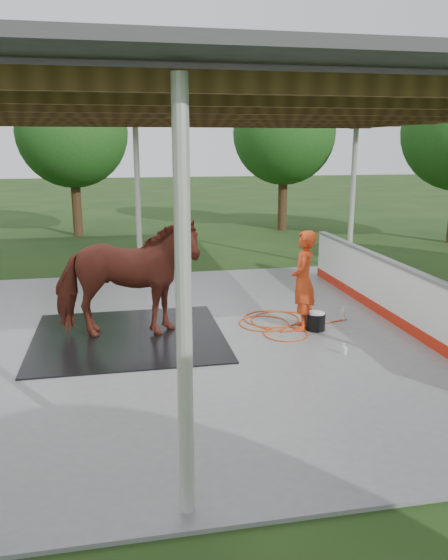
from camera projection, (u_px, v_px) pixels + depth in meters
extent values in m
plane|color=#1E3814|center=(153.00, 341.00, 9.58)|extent=(100.00, 100.00, 0.00)
cube|color=slate|center=(153.00, 340.00, 9.57)|extent=(12.00, 10.00, 0.05)
cylinder|color=beige|center=(184.00, 312.00, 4.63)|extent=(0.14, 0.14, 3.85)
cylinder|color=beige|center=(138.00, 202.00, 13.58)|extent=(0.14, 0.14, 3.85)
cylinder|color=beige|center=(352.00, 198.00, 14.64)|extent=(0.14, 0.14, 3.85)
cube|color=brown|center=(177.00, 81.00, 4.36)|extent=(12.00, 0.10, 0.18)
cube|color=brown|center=(161.00, 97.00, 5.79)|extent=(12.00, 0.10, 0.18)
cube|color=brown|center=(152.00, 106.00, 7.22)|extent=(12.00, 0.10, 0.18)
cube|color=brown|center=(146.00, 113.00, 8.65)|extent=(12.00, 0.10, 0.18)
cube|color=brown|center=(141.00, 117.00, 10.08)|extent=(12.00, 0.10, 0.18)
cube|color=brown|center=(138.00, 121.00, 11.51)|extent=(12.00, 0.10, 0.18)
cube|color=brown|center=(135.00, 123.00, 12.94)|extent=(12.00, 0.10, 0.18)
cube|color=#38383A|center=(145.00, 99.00, 8.60)|extent=(12.60, 10.60, 0.10)
cube|color=red|center=(395.00, 318.00, 10.40)|extent=(0.14, 8.00, 0.20)
cube|color=white|center=(397.00, 292.00, 10.28)|extent=(0.12, 8.00, 1.00)
cube|color=slate|center=(400.00, 265.00, 10.15)|extent=(0.16, 8.00, 0.06)
cylinder|color=#382314|center=(77.00, 207.00, 20.37)|extent=(0.36, 0.36, 2.20)
sphere|color=#194714|center=(72.00, 132.00, 19.72)|extent=(4.00, 4.00, 4.00)
cylinder|color=#382314|center=(282.00, 203.00, 21.86)|extent=(0.36, 0.36, 2.20)
sphere|color=#194714|center=(284.00, 133.00, 21.21)|extent=(4.00, 4.00, 4.00)
cube|color=black|center=(129.00, 337.00, 9.63)|extent=(3.30, 3.10, 0.02)
imported|color=maroon|center=(126.00, 279.00, 9.37)|extent=(2.52, 1.23, 2.08)
imported|color=red|center=(303.00, 281.00, 9.88)|extent=(0.66, 0.78, 1.83)
cylinder|color=black|center=(316.00, 322.00, 9.99)|extent=(0.35, 0.35, 0.31)
cylinder|color=white|center=(316.00, 313.00, 9.95)|extent=(0.33, 0.33, 0.03)
imported|color=silver|center=(343.00, 313.00, 10.56)|extent=(0.14, 0.14, 0.27)
imported|color=#338CD8|center=(344.00, 349.00, 8.83)|extent=(0.12, 0.12, 0.19)
torus|color=#C2420D|center=(283.00, 321.00, 10.50)|extent=(1.23, 1.23, 0.02)
torus|color=#C2420D|center=(264.00, 323.00, 10.34)|extent=(0.95, 0.95, 0.02)
torus|color=#C2420D|center=(286.00, 334.00, 9.77)|extent=(0.81, 0.81, 0.02)
torus|color=#C2420D|center=(271.00, 319.00, 10.62)|extent=(1.09, 1.09, 0.02)
cylinder|color=#C2420D|center=(314.00, 325.00, 10.22)|extent=(1.50, 0.51, 0.02)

